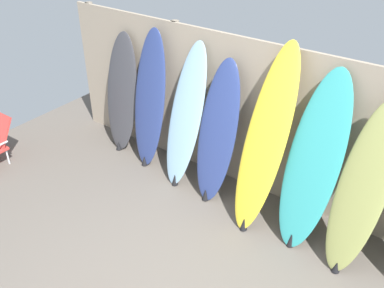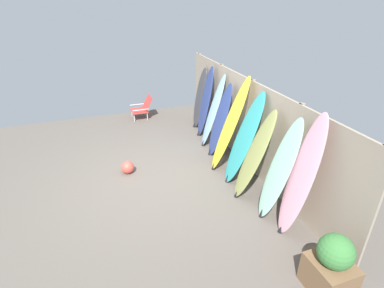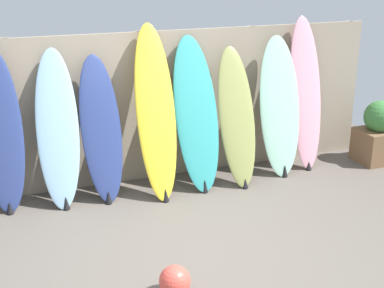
% 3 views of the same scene
% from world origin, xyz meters
% --- Properties ---
extents(ground, '(7.68, 7.68, 0.00)m').
position_xyz_m(ground, '(0.00, 0.00, 0.00)').
color(ground, '#5B544C').
extents(fence_back, '(6.08, 0.11, 1.80)m').
position_xyz_m(fence_back, '(-0.00, 2.01, 0.90)').
color(fence_back, gray).
rests_on(fence_back, ground).
extents(surfboard_charcoal_0, '(0.51, 0.39, 1.59)m').
position_xyz_m(surfboard_charcoal_0, '(-2.14, 1.77, 0.79)').
color(surfboard_charcoal_0, '#38383D').
rests_on(surfboard_charcoal_0, ground).
extents(surfboard_navy_1, '(0.46, 0.41, 1.74)m').
position_xyz_m(surfboard_navy_1, '(-1.60, 1.71, 0.86)').
color(surfboard_navy_1, navy).
rests_on(surfboard_navy_1, ground).
extents(surfboard_skyblue_2, '(0.51, 0.59, 1.70)m').
position_xyz_m(surfboard_skyblue_2, '(-1.02, 1.67, 0.83)').
color(surfboard_skyblue_2, '#8CB7D6').
rests_on(surfboard_skyblue_2, ground).
extents(surfboard_navy_3, '(0.48, 0.53, 1.61)m').
position_xyz_m(surfboard_navy_3, '(-0.55, 1.63, 0.79)').
color(surfboard_navy_3, navy).
rests_on(surfboard_navy_3, ground).
extents(surfboard_yellow_4, '(0.50, 0.78, 1.92)m').
position_xyz_m(surfboard_yellow_4, '(0.06, 1.57, 0.95)').
color(surfboard_yellow_4, yellow).
rests_on(surfboard_yellow_4, ground).
extents(surfboard_teal_5, '(0.53, 0.69, 1.76)m').
position_xyz_m(surfboard_teal_5, '(0.56, 1.61, 0.86)').
color(surfboard_teal_5, teal).
rests_on(surfboard_teal_5, ground).
extents(surfboard_olive_6, '(0.48, 0.70, 1.61)m').
position_xyz_m(surfboard_olive_6, '(1.05, 1.55, 0.80)').
color(surfboard_olive_6, olive).
rests_on(surfboard_olive_6, ground).
extents(surfboard_seafoam_7, '(0.58, 0.57, 1.70)m').
position_xyz_m(surfboard_seafoam_7, '(1.67, 1.62, 0.84)').
color(surfboard_seafoam_7, '#9ED6BC').
rests_on(surfboard_seafoam_7, ground).
extents(surfboard_pink_8, '(0.45, 0.48, 1.92)m').
position_xyz_m(surfboard_pink_8, '(2.07, 1.70, 0.95)').
color(surfboard_pink_8, pink).
rests_on(surfboard_pink_8, ground).
extents(beach_chair, '(0.50, 0.58, 0.63)m').
position_xyz_m(beach_chair, '(-3.26, 0.44, 0.32)').
color(beach_chair, silver).
rests_on(beach_chair, ground).
extents(planter_box, '(0.51, 0.47, 0.83)m').
position_xyz_m(planter_box, '(3.09, 1.47, 0.39)').
color(planter_box, brown).
rests_on(planter_box, ground).
extents(beach_ball, '(0.26, 0.26, 0.26)m').
position_xyz_m(beach_ball, '(-0.41, -0.44, 0.13)').
color(beach_ball, '#E54C3F').
rests_on(beach_ball, ground).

